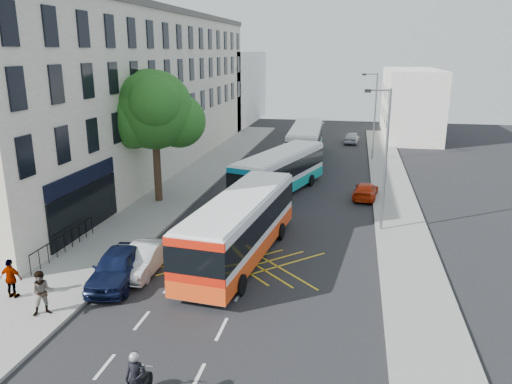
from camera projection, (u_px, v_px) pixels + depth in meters
The scene contains 21 objects.
ground at pixel (222, 329), 18.73m from camera, with size 120.00×120.00×0.00m, color black.
pavement_left at pixel (159, 201), 34.46m from camera, with size 5.00×70.00×0.15m, color gray.
pavement_right at pixel (398, 215), 31.46m from camera, with size 3.00×70.00×0.15m, color gray.
terrace_main at pixel (136, 91), 42.63m from camera, with size 8.30×45.00×13.50m.
terrace_far at pixel (226, 88), 71.90m from camera, with size 8.00×20.00×10.00m, color silver.
building_right at pixel (410, 103), 60.88m from camera, with size 6.00×18.00×8.00m, color silver.
street_tree at pixel (154, 111), 32.74m from camera, with size 6.30×5.70×8.80m.
lamp_near at pixel (384, 153), 27.64m from camera, with size 1.45×0.15×8.00m.
lamp_far at pixel (374, 112), 46.51m from camera, with size 1.45×0.15×8.00m.
railings at pixel (64, 242), 25.36m from camera, with size 0.08×5.60×1.14m, color black, non-canonical shape.
bus_near at pixel (240, 226), 24.77m from camera, with size 3.78×11.55×3.19m.
bus_mid at pixel (280, 172), 36.22m from camera, with size 5.55×11.21×3.08m.
bus_far at pixel (305, 142), 47.32m from camera, with size 3.20×11.81×3.30m.
motorbike at pixel (136, 382), 14.36m from camera, with size 0.63×2.11×1.87m.
parked_car_blue at pixel (117, 267), 22.31m from camera, with size 1.82×4.52×1.54m, color #0C1433.
parked_car_silver at pixel (144, 259), 23.40m from camera, with size 1.40×4.02×1.32m, color #B1B4B9.
red_hatchback at pixel (366, 191), 35.26m from camera, with size 1.57×3.86×1.12m, color #B92607.
distant_car_grey at pixel (306, 130), 61.56m from camera, with size 2.40×5.20×1.45m, color #3B3E42.
distant_car_silver at pixel (352, 138), 56.39m from camera, with size 1.53×3.80×1.30m, color #B7B8BF.
pedestrian_near at pixel (42, 293), 19.26m from camera, with size 0.88×0.69×1.82m, color gray.
pedestrian_far at pixel (11, 279), 20.62m from camera, with size 1.00×0.42×1.70m, color gray.
Camera 1 is at (4.51, -16.05, 10.07)m, focal length 35.00 mm.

